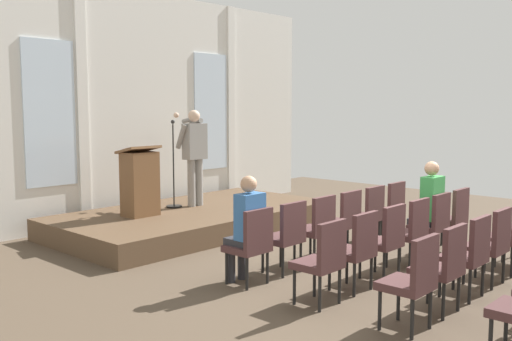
{
  "coord_description": "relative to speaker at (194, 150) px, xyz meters",
  "views": [
    {
      "loc": [
        -6.51,
        -3.55,
        2.14
      ],
      "look_at": [
        0.07,
        2.54,
        1.14
      ],
      "focal_mm": 40.12,
      "sensor_mm": 36.0,
      "label": 1
    }
  ],
  "objects": [
    {
      "name": "chair_r2_c2",
      "position": [
        -0.56,
        -5.27,
        -0.83
      ],
      "size": [
        0.46,
        0.44,
        0.94
      ],
      "color": "black",
      "rests_on": "ground"
    },
    {
      "name": "chair_r0_c3",
      "position": [
        0.09,
        -3.16,
        -0.83
      ],
      "size": [
        0.46,
        0.44,
        0.94
      ],
      "color": "black",
      "rests_on": "ground"
    },
    {
      "name": "rear_partition",
      "position": [
        -0.21,
        1.33,
        0.78
      ],
      "size": [
        9.11,
        0.14,
        4.3
      ],
      "color": "silver",
      "rests_on": "ground"
    },
    {
      "name": "speaker",
      "position": [
        0.0,
        0.0,
        0.0
      ],
      "size": [
        0.51,
        0.69,
        1.72
      ],
      "color": "gray",
      "rests_on": "stage_platform"
    },
    {
      "name": "lectern",
      "position": [
        -1.24,
        -0.06,
        -0.45
      ],
      "size": [
        0.6,
        0.48,
        1.16
      ],
      "color": "brown",
      "rests_on": "stage_platform"
    },
    {
      "name": "chair_r1_c1",
      "position": [
        -1.21,
        -4.22,
        -0.83
      ],
      "size": [
        0.46,
        0.44,
        0.94
      ],
      "color": "black",
      "rests_on": "ground"
    },
    {
      "name": "ground_plane",
      "position": [
        -0.23,
        -4.2,
        -1.36
      ],
      "size": [
        14.4,
        14.4,
        0.0
      ],
      "primitive_type": "plane",
      "color": "brown"
    },
    {
      "name": "chair_r2_c4",
      "position": [
        0.74,
        -5.27,
        -0.83
      ],
      "size": [
        0.46,
        0.44,
        0.94
      ],
      "color": "black",
      "rests_on": "ground"
    },
    {
      "name": "chair_r0_c4",
      "position": [
        0.74,
        -3.16,
        -0.83
      ],
      "size": [
        0.46,
        0.44,
        0.94
      ],
      "color": "black",
      "rests_on": "ground"
    },
    {
      "name": "chair_r0_c0",
      "position": [
        -1.86,
        -3.16,
        -0.83
      ],
      "size": [
        0.46,
        0.44,
        0.94
      ],
      "color": "black",
      "rests_on": "ground"
    },
    {
      "name": "audience_r0_c0",
      "position": [
        -1.86,
        -3.08,
        -0.63
      ],
      "size": [
        0.36,
        0.39,
        1.33
      ],
      "color": "#2D2D33",
      "rests_on": "ground"
    },
    {
      "name": "chair_r2_c1",
      "position": [
        -1.21,
        -5.27,
        -0.83
      ],
      "size": [
        0.46,
        0.44,
        0.94
      ],
      "color": "black",
      "rests_on": "ground"
    },
    {
      "name": "chair_r0_c1",
      "position": [
        -1.21,
        -3.16,
        -0.83
      ],
      "size": [
        0.46,
        0.44,
        0.94
      ],
      "color": "black",
      "rests_on": "ground"
    },
    {
      "name": "stage_platform",
      "position": [
        -0.23,
        -0.24,
        -1.18
      ],
      "size": [
        4.81,
        2.55,
        0.36
      ],
      "primitive_type": "cube",
      "color": "brown",
      "rests_on": "ground"
    },
    {
      "name": "mic_stand",
      "position": [
        -0.36,
        0.15,
        -0.67
      ],
      "size": [
        0.28,
        0.28,
        1.55
      ],
      "color": "black",
      "rests_on": "stage_platform"
    },
    {
      "name": "chair_r0_c2",
      "position": [
        -0.56,
        -3.16,
        -0.83
      ],
      "size": [
        0.46,
        0.44,
        0.94
      ],
      "color": "black",
      "rests_on": "ground"
    },
    {
      "name": "chair_r2_c3",
      "position": [
        0.09,
        -5.27,
        -0.83
      ],
      "size": [
        0.46,
        0.44,
        0.94
      ],
      "color": "black",
      "rests_on": "ground"
    },
    {
      "name": "chair_r1_c2",
      "position": [
        -0.56,
        -4.22,
        -0.83
      ],
      "size": [
        0.46,
        0.44,
        0.94
      ],
      "color": "black",
      "rests_on": "ground"
    },
    {
      "name": "chair_r1_c0",
      "position": [
        -1.86,
        -4.22,
        -0.83
      ],
      "size": [
        0.46,
        0.44,
        0.94
      ],
      "color": "black",
      "rests_on": "ground"
    },
    {
      "name": "chair_r1_c5",
      "position": [
        1.4,
        -4.22,
        -0.83
      ],
      "size": [
        0.46,
        0.44,
        0.94
      ],
      "color": "black",
      "rests_on": "ground"
    },
    {
      "name": "audience_r1_c4",
      "position": [
        0.74,
        -4.14,
        -0.6
      ],
      "size": [
        0.36,
        0.39,
        1.38
      ],
      "color": "#2D2D33",
      "rests_on": "ground"
    },
    {
      "name": "chair_r1_c3",
      "position": [
        0.09,
        -4.22,
        -0.83
      ],
      "size": [
        0.46,
        0.44,
        0.94
      ],
      "color": "black",
      "rests_on": "ground"
    },
    {
      "name": "chair_r0_c5",
      "position": [
        1.4,
        -3.16,
        -0.83
      ],
      "size": [
        0.46,
        0.44,
        0.94
      ],
      "color": "black",
      "rests_on": "ground"
    },
    {
      "name": "chair_r2_c0",
      "position": [
        -1.86,
        -5.27,
        -0.83
      ],
      "size": [
        0.46,
        0.44,
        0.94
      ],
      "color": "black",
      "rests_on": "ground"
    },
    {
      "name": "chair_r1_c4",
      "position": [
        0.74,
        -4.22,
        -0.83
      ],
      "size": [
        0.46,
        0.44,
        0.94
      ],
      "color": "black",
      "rests_on": "ground"
    }
  ]
}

